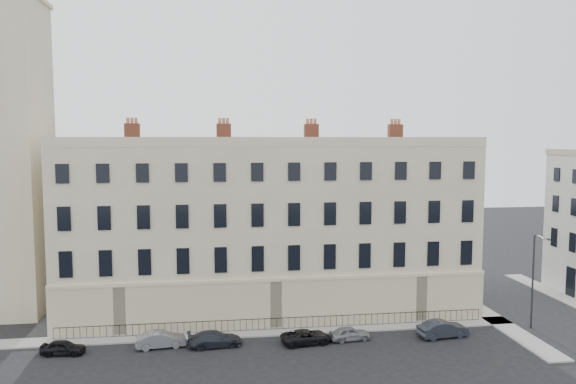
% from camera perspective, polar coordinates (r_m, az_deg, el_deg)
% --- Properties ---
extents(ground, '(160.00, 160.00, 0.00)m').
position_cam_1_polar(ground, '(43.49, 7.92, -15.73)').
color(ground, black).
rests_on(ground, ground).
extents(terrace, '(36.22, 12.22, 17.00)m').
position_cam_1_polar(terrace, '(51.86, -1.98, -3.62)').
color(terrace, '#BBA98B').
rests_on(terrace, ground).
extents(pavement_terrace, '(48.00, 2.00, 0.12)m').
position_cam_1_polar(pavement_terrace, '(46.69, -6.11, -14.12)').
color(pavement_terrace, gray).
rests_on(pavement_terrace, ground).
extents(pavement_east_return, '(2.00, 24.00, 0.12)m').
position_cam_1_polar(pavement_east_return, '(55.12, 18.94, -11.30)').
color(pavement_east_return, gray).
rests_on(pavement_east_return, ground).
extents(pavement_adjacent, '(2.00, 20.00, 0.12)m').
position_cam_1_polar(pavement_adjacent, '(61.77, 26.52, -9.77)').
color(pavement_adjacent, gray).
rests_on(pavement_adjacent, ground).
extents(railings, '(35.00, 0.04, 0.96)m').
position_cam_1_polar(railings, '(47.18, -1.14, -13.24)').
color(railings, black).
rests_on(railings, ground).
extents(car_a, '(3.26, 1.58, 1.07)m').
position_cam_1_polar(car_a, '(45.38, -21.88, -14.45)').
color(car_a, black).
rests_on(car_a, ground).
extents(car_b, '(3.87, 1.78, 1.23)m').
position_cam_1_polar(car_b, '(44.65, -12.78, -14.40)').
color(car_b, slate).
rests_on(car_b, ground).
extents(car_c, '(4.23, 2.06, 1.18)m').
position_cam_1_polar(car_c, '(44.15, -7.45, -14.58)').
color(car_c, '#20232B').
rests_on(car_c, ground).
extents(car_d, '(4.09, 2.31, 1.08)m').
position_cam_1_polar(car_d, '(44.38, 1.87, -14.50)').
color(car_d, black).
rests_on(car_d, ground).
extents(car_e, '(3.33, 1.64, 1.09)m').
position_cam_1_polar(car_e, '(45.30, 6.28, -14.09)').
color(car_e, slate).
rests_on(car_e, ground).
extents(car_f, '(4.23, 1.99, 1.34)m').
position_cam_1_polar(car_f, '(47.27, 15.46, -13.26)').
color(car_f, '#22252E').
rests_on(car_f, ground).
extents(streetlamp, '(0.59, 1.66, 7.83)m').
position_cam_1_polar(streetlamp, '(50.82, 23.71, -7.90)').
color(streetlamp, '#2A2A2E').
rests_on(streetlamp, ground).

